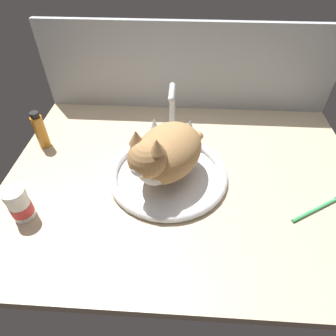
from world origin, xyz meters
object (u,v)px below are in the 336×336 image
object	(u,v)px
amber_bottle	(40,131)
sink_basin	(168,174)
cat	(164,154)
faucet	(172,116)
toothbrush	(319,208)
pill_bottle	(20,205)

from	to	relation	value
amber_bottle	sink_basin	bearing A→B (deg)	-16.59
cat	amber_bottle	size ratio (longest dim) A/B	2.40
faucet	amber_bottle	distance (cm)	45.90
amber_bottle	faucet	bearing A→B (deg)	12.41
cat	toothbrush	bearing A→B (deg)	-10.76
cat	pill_bottle	size ratio (longest dim) A/B	3.19
faucet	toothbrush	world-z (taller)	faucet
sink_basin	faucet	size ratio (longest dim) A/B	1.86
sink_basin	toothbrush	distance (cm)	44.88
sink_basin	amber_bottle	size ratio (longest dim) A/B	2.72
sink_basin	faucet	xyz separation A→B (cm)	(-0.00, 23.20, 6.75)
sink_basin	faucet	world-z (taller)	faucet
faucet	amber_bottle	size ratio (longest dim) A/B	1.47
amber_bottle	toothbrush	world-z (taller)	amber_bottle
pill_bottle	cat	bearing A→B (deg)	22.92
pill_bottle	toothbrush	size ratio (longest dim) A/B	0.60
pill_bottle	amber_bottle	bearing A→B (deg)	100.89
amber_bottle	cat	bearing A→B (deg)	-18.91
amber_bottle	toothbrush	bearing A→B (deg)	-14.87
sink_basin	pill_bottle	xyz separation A→B (cm)	(-38.84, -17.68, 3.64)
amber_bottle	toothbrush	size ratio (longest dim) A/B	0.80
faucet	amber_bottle	world-z (taller)	faucet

